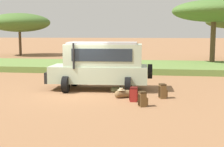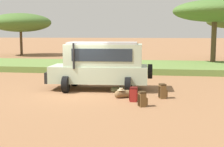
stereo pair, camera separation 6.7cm
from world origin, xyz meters
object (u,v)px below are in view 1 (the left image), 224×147
object	(u,v)px
acacia_tree_left_mid	(214,11)
backpack_near_rear_wheel	(163,91)
duffel_bag_low_black_case	(123,94)
duffel_bag_soft_canvas	(119,90)
backpack_beside_front_wheel	(134,94)
acacia_tree_far_left	(19,23)
backpack_cluster_center	(143,99)
safari_vehicle	(101,64)

from	to	relation	value
acacia_tree_left_mid	backpack_near_rear_wheel	bearing A→B (deg)	-107.68
duffel_bag_low_black_case	duffel_bag_soft_canvas	xyz separation A→B (m)	(-0.33, 1.22, -0.04)
backpack_beside_front_wheel	acacia_tree_left_mid	world-z (taller)	acacia_tree_left_mid
duffel_bag_soft_canvas	acacia_tree_far_left	world-z (taller)	acacia_tree_far_left
duffel_bag_low_black_case	acacia_tree_left_mid	xyz separation A→B (m)	(6.10, 13.76, 4.51)
backpack_cluster_center	backpack_near_rear_wheel	distance (m)	1.89
safari_vehicle	backpack_cluster_center	distance (m)	4.25
safari_vehicle	duffel_bag_soft_canvas	world-z (taller)	safari_vehicle
duffel_bag_low_black_case	acacia_tree_left_mid	size ratio (longest dim) A/B	0.11
backpack_cluster_center	backpack_near_rear_wheel	size ratio (longest dim) A/B	0.92
acacia_tree_far_left	acacia_tree_left_mid	bearing A→B (deg)	-25.49
backpack_beside_front_wheel	backpack_near_rear_wheel	bearing A→B (deg)	34.02
backpack_cluster_center	backpack_near_rear_wheel	bearing A→B (deg)	64.63
acacia_tree_far_left	duffel_bag_low_black_case	bearing A→B (deg)	-56.61
acacia_tree_left_mid	backpack_beside_front_wheel	bearing A→B (deg)	-111.05
backpack_beside_front_wheel	backpack_cluster_center	distance (m)	0.97
backpack_near_rear_wheel	acacia_tree_left_mid	xyz separation A→B (m)	(4.34, 13.62, 4.37)
backpack_cluster_center	acacia_tree_far_left	bearing A→B (deg)	123.28
backpack_beside_front_wheel	backpack_near_rear_wheel	xyz separation A→B (m)	(1.21, 0.82, 0.02)
duffel_bag_low_black_case	backpack_beside_front_wheel	bearing A→B (deg)	-50.95
safari_vehicle	duffel_bag_soft_canvas	bearing A→B (deg)	-33.02
backpack_near_rear_wheel	acacia_tree_far_left	bearing A→B (deg)	126.36
duffel_bag_soft_canvas	duffel_bag_low_black_case	bearing A→B (deg)	-74.75
duffel_bag_low_black_case	backpack_near_rear_wheel	bearing A→B (deg)	4.67
backpack_near_rear_wheel	acacia_tree_far_left	size ratio (longest dim) A/B	0.08
safari_vehicle	backpack_beside_front_wheel	world-z (taller)	safari_vehicle
duffel_bag_soft_canvas	backpack_near_rear_wheel	bearing A→B (deg)	-27.22
duffel_bag_soft_canvas	acacia_tree_left_mid	size ratio (longest dim) A/B	0.12
safari_vehicle	duffel_bag_low_black_case	xyz separation A→B (m)	(1.34, -1.88, -1.12)
backpack_cluster_center	acacia_tree_far_left	distance (m)	31.19
backpack_beside_front_wheel	acacia_tree_left_mid	size ratio (longest dim) A/B	0.09
backpack_cluster_center	duffel_bag_soft_canvas	xyz separation A→B (m)	(-1.29, 2.78, -0.15)
backpack_cluster_center	duffel_bag_soft_canvas	world-z (taller)	backpack_cluster_center
backpack_cluster_center	acacia_tree_left_mid	world-z (taller)	acacia_tree_left_mid
backpack_beside_front_wheel	acacia_tree_far_left	bearing A→B (deg)	123.56
backpack_beside_front_wheel	duffel_bag_low_black_case	xyz separation A→B (m)	(-0.55, 0.68, -0.12)
safari_vehicle	duffel_bag_low_black_case	size ratio (longest dim) A/B	7.07
safari_vehicle	acacia_tree_far_left	world-z (taller)	acacia_tree_far_left
safari_vehicle	backpack_beside_front_wheel	xyz separation A→B (m)	(1.89, -2.55, -1.00)
duffel_bag_low_black_case	safari_vehicle	bearing A→B (deg)	125.55
duffel_bag_low_black_case	acacia_tree_left_mid	world-z (taller)	acacia_tree_left_mid
duffel_bag_soft_canvas	acacia_tree_left_mid	bearing A→B (deg)	62.83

